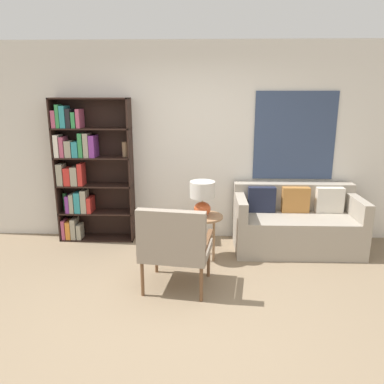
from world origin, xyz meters
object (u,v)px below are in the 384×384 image
at_px(armchair, 174,243).
at_px(side_table, 204,221).
at_px(bookshelf, 84,170).
at_px(table_lamp, 202,195).
at_px(couch, 296,224).

height_order(armchair, side_table, armchair).
xyz_separation_m(armchair, side_table, (0.30, 0.82, -0.05)).
distance_m(bookshelf, table_lamp, 1.76).
height_order(bookshelf, armchair, bookshelf).
bearing_deg(table_lamp, side_table, -10.05).
xyz_separation_m(armchair, table_lamp, (0.28, 0.82, 0.29)).
relative_size(couch, side_table, 2.85).
distance_m(bookshelf, couch, 2.96).
bearing_deg(couch, armchair, -141.87).
distance_m(couch, side_table, 1.29).
bearing_deg(side_table, bookshelf, 159.36).
relative_size(bookshelf, armchair, 2.12).
bearing_deg(armchair, couch, 38.13).
xyz_separation_m(bookshelf, side_table, (1.66, -0.62, -0.51)).
bearing_deg(armchair, bookshelf, 133.11).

